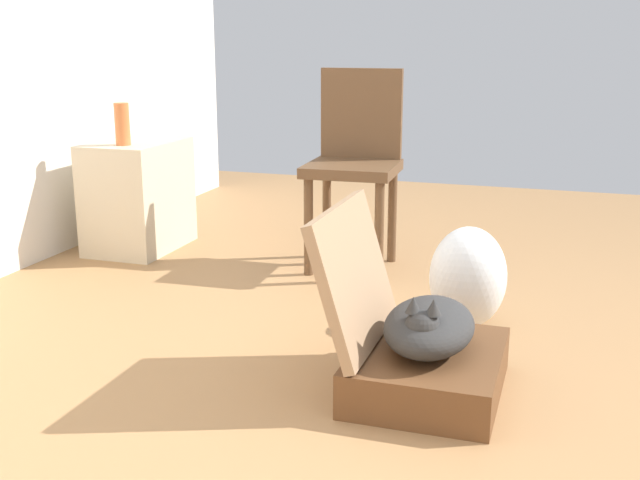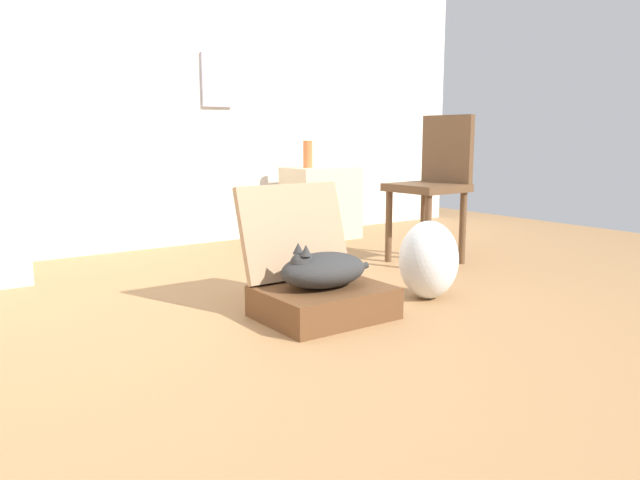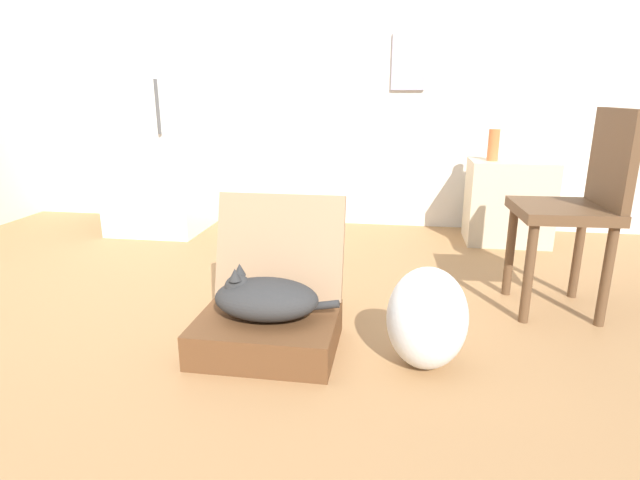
% 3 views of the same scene
% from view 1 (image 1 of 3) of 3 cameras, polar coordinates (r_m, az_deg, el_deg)
% --- Properties ---
extents(ground_plane, '(7.68, 7.68, 0.00)m').
position_cam_1_polar(ground_plane, '(2.40, 8.31, -13.15)').
color(ground_plane, '#9E7247').
rests_on(ground_plane, ground).
extents(suitcase_base, '(0.56, 0.46, 0.14)m').
position_cam_1_polar(suitcase_base, '(2.58, 7.77, -9.33)').
color(suitcase_base, brown).
rests_on(suitcase_base, ground).
extents(suitcase_lid, '(0.56, 0.17, 0.45)m').
position_cam_1_polar(suitcase_lid, '(2.52, 2.51, -2.54)').
color(suitcase_lid, '#9B7756').
rests_on(suitcase_lid, suitcase_base).
extents(cat, '(0.50, 0.28, 0.21)m').
position_cam_1_polar(cat, '(2.51, 7.86, -6.19)').
color(cat, '#2D2D2D').
rests_on(cat, suitcase_base).
extents(plastic_bag_white, '(0.30, 0.30, 0.40)m').
position_cam_1_polar(plastic_bag_white, '(3.11, 10.63, -2.66)').
color(plastic_bag_white, silver).
rests_on(plastic_bag_white, ground).
extents(side_table, '(0.55, 0.39, 0.57)m').
position_cam_1_polar(side_table, '(4.27, -13.00, 3.14)').
color(side_table, beige).
rests_on(side_table, ground).
extents(vase_tall, '(0.07, 0.07, 0.21)m').
position_cam_1_polar(vase_tall, '(4.09, -14.09, 8.12)').
color(vase_tall, '#CC6B38').
rests_on(vase_tall, side_table).
extents(chair, '(0.43, 0.44, 0.95)m').
position_cam_1_polar(chair, '(3.83, 2.57, 5.91)').
color(chair, brown).
rests_on(chair, ground).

